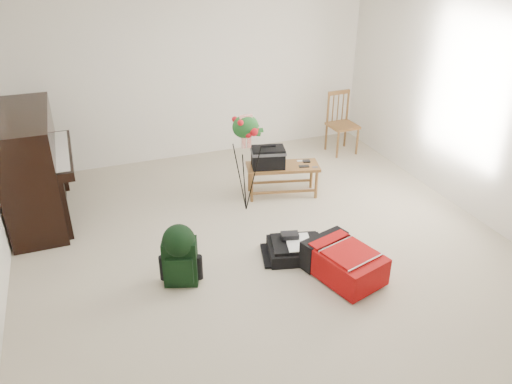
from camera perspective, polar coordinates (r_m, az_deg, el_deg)
name	(u,v)px	position (r m, az deg, el deg)	size (l,w,h in m)	color
floor	(269,252)	(5.20, 1.52, -6.86)	(5.00, 5.50, 0.01)	#B9B095
wall_back	(196,70)	(7.11, -6.86, 13.71)	(5.00, 0.04, 2.50)	white
wall_right	(486,109)	(5.97, 24.85, 8.60)	(0.04, 5.50, 2.50)	white
piano	(34,169)	(6.06, -24.06, 2.37)	(0.71, 1.50, 1.25)	black
bench	(274,161)	(6.03, 2.03, 3.54)	(0.94, 0.56, 0.68)	brown
dining_chair	(342,124)	(7.49, 9.77, 7.72)	(0.40, 0.40, 0.89)	brown
red_suitcase	(341,260)	(4.88, 9.71, -7.62)	(0.66, 0.84, 0.31)	#AB070E
black_duffel	(296,249)	(5.12, 4.55, -6.48)	(0.65, 0.57, 0.23)	black
green_backpack	(180,252)	(4.65, -8.70, -6.84)	(0.35, 0.33, 0.62)	black
flower_stand	(246,164)	(5.69, -1.18, 3.21)	(0.38, 0.38, 1.21)	black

